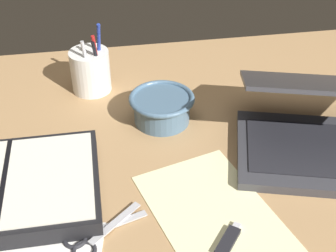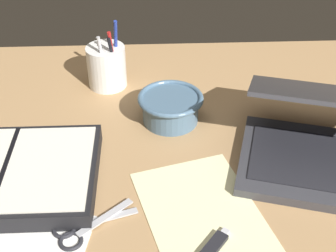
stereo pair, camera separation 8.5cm
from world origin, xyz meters
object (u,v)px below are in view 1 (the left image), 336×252
at_px(pen_cup, 91,71).
at_px(scissors, 89,239).
at_px(planner, 6,189).
at_px(bowl, 162,107).
at_px(laptop, 322,129).

distance_m(pen_cup, scissors, 0.45).
bearing_deg(scissors, planner, 109.29).
xyz_separation_m(bowl, scissors, (-0.16, -0.30, -0.03)).
bearing_deg(bowl, planner, -149.37).
bearing_deg(bowl, laptop, -26.86).
xyz_separation_m(laptop, pen_cup, (-0.42, 0.29, 0.00)).
relative_size(planner, scissors, 2.30).
height_order(pen_cup, scissors, pen_cup).
distance_m(bowl, scissors, 0.34).
xyz_separation_m(pen_cup, scissors, (-0.02, -0.44, -0.05)).
xyz_separation_m(bowl, planner, (-0.30, -0.18, -0.01)).
bearing_deg(bowl, pen_cup, 133.16).
height_order(laptop, planner, laptop).
bearing_deg(planner, pen_cup, 64.31).
relative_size(laptop, planner, 1.20).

